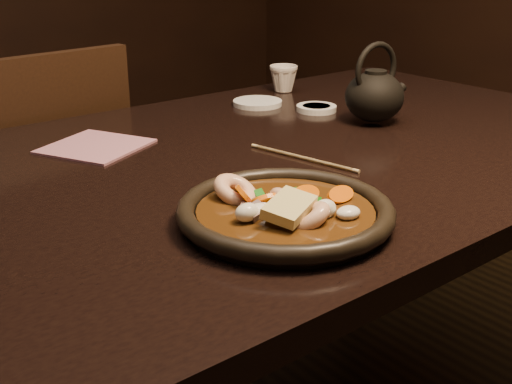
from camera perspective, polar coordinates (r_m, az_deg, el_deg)
table at (r=1.16m, az=0.14°, el=-0.18°), size 1.60×0.90×0.75m
chair at (r=1.65m, az=-18.78°, el=-1.89°), size 0.46×0.46×0.88m
plate at (r=0.85m, az=2.61°, el=-1.83°), size 0.29×0.29×0.03m
stirfry at (r=0.85m, az=2.48°, el=-1.52°), size 0.18×0.20×0.06m
soy_dish at (r=1.44m, az=5.39°, el=7.42°), size 0.09×0.09×0.01m
saucer_right at (r=1.49m, az=0.13°, el=7.94°), size 0.11×0.11×0.01m
tea_cup at (r=1.62m, az=2.45°, el=10.12°), size 0.08×0.08×0.07m
chopsticks at (r=1.11m, az=4.17°, el=3.06°), size 0.05×0.22×0.01m
napkin at (r=1.21m, az=-14.05°, el=3.96°), size 0.22×0.22×0.00m
teapot at (r=1.35m, az=10.51°, el=8.58°), size 0.15×0.12×0.16m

